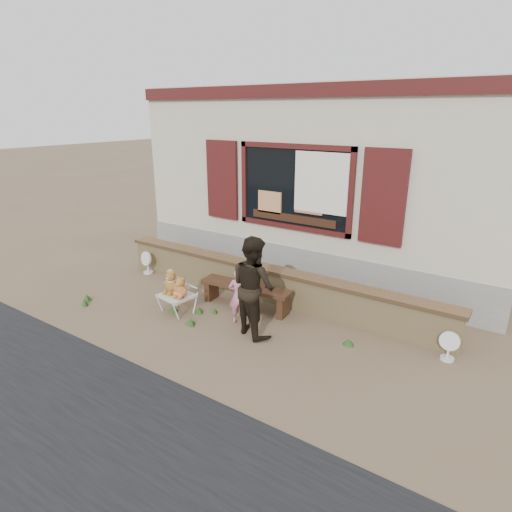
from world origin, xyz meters
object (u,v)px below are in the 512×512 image
Objects in this scene: bench at (246,291)px; teddy_bear_left at (171,281)px; child at (239,296)px; adult at (253,286)px; folding_chair at (177,296)px; teddy_bear_right at (181,287)px.

bench is 1.37m from teddy_bear_left.
child reaches higher than bench.
folding_chair is at bearing 26.43° from adult.
folding_chair is at bearing -180.00° from teddy_bear_right.
folding_chair is 0.64× the size of child.
bench is at bearing -26.57° from adult.
teddy_bear_left is at bearing 180.00° from folding_chair.
teddy_bear_left is 0.28m from teddy_bear_right.
adult is at bearing 133.30° from child.
child is at bearing 0.14° from adult.
adult reaches higher than teddy_bear_right.
teddy_bear_right is at bearing -8.45° from child.
bench is at bearing 57.49° from teddy_bear_right.
teddy_bear_right is at bearing 27.83° from adult.
bench reaches higher than folding_chair.
child reaches higher than teddy_bear_right.
child reaches higher than teddy_bear_left.
adult is (0.40, -0.15, 0.33)m from child.
teddy_bear_left is at bearing 25.26° from adult.
teddy_bear_left is 1.73m from adult.
adult reaches higher than bench.
teddy_bear_left is at bearing -146.15° from bench.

